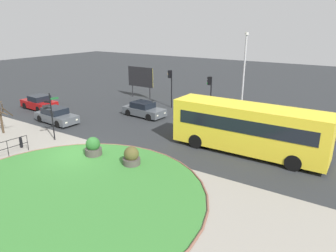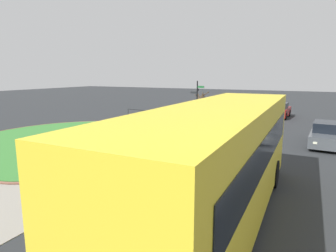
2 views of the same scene
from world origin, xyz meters
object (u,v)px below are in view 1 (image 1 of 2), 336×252
Objects in this scene: planter_near_signpost at (93,148)px; car_near_lane at (56,116)px; car_trailing at (39,103)px; planter_kerbside at (131,157)px; signpost_directional at (51,113)px; traffic_light_far at (170,80)px; bus_yellow at (248,128)px; traffic_light_near at (210,87)px; street_tree_bare at (1,116)px; car_far_lane at (144,110)px; lamppost_tall at (244,73)px; billboard_left at (141,77)px; bollard_foreground at (21,142)px.

car_near_lane is at bearing 157.46° from planter_near_signpost.
car_trailing is 3.06× the size of planter_near_signpost.
planter_kerbside is at bearing 4.98° from planter_near_signpost.
signpost_directional is 13.00m from traffic_light_far.
car_trailing is at bearing 1.51° from bus_yellow.
traffic_light_near is (6.52, 12.78, 0.55)m from signpost_directional.
bus_yellow is at bearing 118.03° from traffic_light_near.
car_trailing is at bearing 13.87° from traffic_light_near.
street_tree_bare reaches higher than planter_kerbside.
traffic_light_far reaches higher than car_near_lane.
car_far_lane is 9.72m from lamppost_tall.
billboard_left reaches higher than car_trailing.
car_far_lane is at bearing -147.75° from lamppost_tall.
car_far_lane is 11.17m from car_trailing.
car_far_lane is at bearing 73.27° from traffic_light_far.
billboard_left reaches higher than planter_near_signpost.
billboard_left is at bearing 102.32° from signpost_directional.
car_trailing is 3.25× the size of planter_kerbside.
traffic_light_far is (-10.80, 7.21, 1.07)m from bus_yellow.
signpost_directional is 4.98m from planter_near_signpost.
signpost_directional is 1.44× the size of street_tree_bare.
traffic_light_near is at bearing -149.49° from car_trailing.
bus_yellow is 7.87m from planter_kerbside.
planter_near_signpost reaches higher than planter_kerbside.
lamppost_tall is at bearing -4.41° from billboard_left.
car_near_lane is 1.19× the size of billboard_left.
lamppost_tall is at bearing 55.11° from signpost_directional.
car_near_lane is 11.56m from traffic_light_far.
billboard_left is (-5.27, 1.80, -0.42)m from traffic_light_far.
car_far_lane is at bearing 78.50° from signpost_directional.
lamppost_tall is (12.88, 10.69, 3.46)m from car_near_lane.
lamppost_tall is at bearing -67.14° from bus_yellow.
signpost_directional is 14.36m from traffic_light_near.
lamppost_tall is 6.15× the size of planter_kerbside.
billboard_left is (-4.97, 5.89, 1.77)m from car_far_lane.
bollard_foreground is 0.65× the size of planter_kerbside.
car_trailing is at bearing 158.13° from planter_near_signpost.
signpost_directional is 4.71m from car_near_lane.
lamppost_tall is at bearing 82.88° from planter_kerbside.
planter_near_signpost is (5.32, 1.76, 0.18)m from bollard_foreground.
billboard_left reaches higher than signpost_directional.
bus_yellow is 2.81× the size of billboard_left.
bollard_foreground is 0.61× the size of planter_near_signpost.
street_tree_bare is at bearing 38.20° from traffic_light_near.
traffic_light_far reaches higher than bollard_foreground.
lamppost_tall is at bearing 57.55° from bollard_foreground.
car_near_lane is at bearing 162.34° from car_trailing.
billboard_left is 1.45× the size of street_tree_bare.
car_trailing is 1.11× the size of billboard_left.
car_near_lane is 1.12× the size of traffic_light_far.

